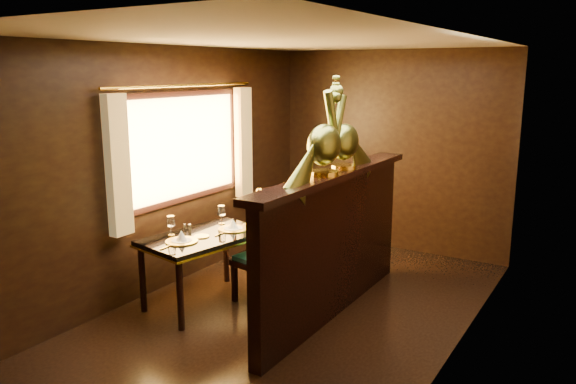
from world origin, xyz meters
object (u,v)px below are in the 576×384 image
(chair_left, at_px, (297,235))
(peacock_left, at_px, (324,126))
(peacock_right, at_px, (345,126))
(chair_right, at_px, (268,243))
(dining_table, at_px, (205,241))

(chair_left, xyz_separation_m, peacock_left, (0.47, -0.33, 1.12))
(peacock_left, distance_m, peacock_right, 0.39)
(chair_right, bearing_deg, chair_left, 64.23)
(chair_left, relative_size, peacock_right, 1.62)
(chair_left, height_order, chair_right, chair_left)
(chair_right, relative_size, peacock_left, 1.42)
(chair_right, bearing_deg, peacock_left, 2.45)
(dining_table, height_order, chair_left, chair_left)
(chair_right, xyz_separation_m, peacock_right, (0.64, 0.31, 1.13))
(dining_table, distance_m, chair_left, 0.90)
(dining_table, bearing_deg, chair_left, 48.49)
(dining_table, bearing_deg, peacock_left, 21.27)
(dining_table, xyz_separation_m, chair_left, (0.71, 0.55, 0.04))
(chair_left, bearing_deg, chair_right, -136.84)
(chair_left, distance_m, chair_right, 0.31)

